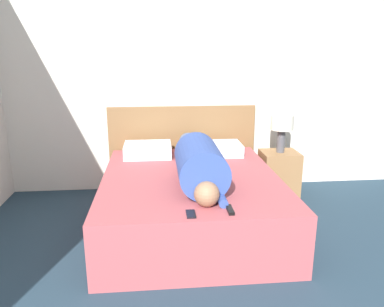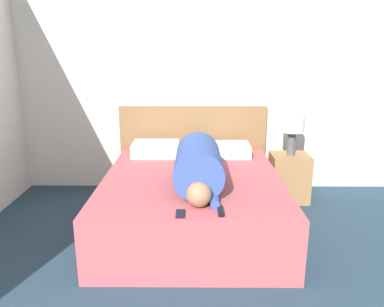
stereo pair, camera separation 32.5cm
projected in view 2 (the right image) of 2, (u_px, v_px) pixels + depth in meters
name	position (u px, v px, depth m)	size (l,w,h in m)	color
wall_back	(196.00, 80.00, 4.32)	(5.29, 0.06, 2.60)	silver
bed	(192.00, 201.00, 3.53)	(1.61, 1.93, 0.51)	#A84C51
headboard	(193.00, 148.00, 4.47)	(1.73, 0.04, 1.00)	brown
nightstand	(289.00, 177.00, 4.16)	(0.41, 0.36, 0.53)	olive
table_lamp	(293.00, 127.00, 4.01)	(0.25, 0.25, 0.42)	#4C4C51
person_lying	(198.00, 162.00, 3.27)	(0.40, 1.72, 0.40)	#936B4C
pillow_near_headboard	(156.00, 149.00, 4.10)	(0.50, 0.37, 0.14)	white
pillow_second	(227.00, 150.00, 4.10)	(0.48, 0.37, 0.13)	white
tv_remote	(221.00, 211.00, 2.66)	(0.04, 0.15, 0.02)	black
cell_phone	(180.00, 214.00, 2.64)	(0.06, 0.13, 0.01)	black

